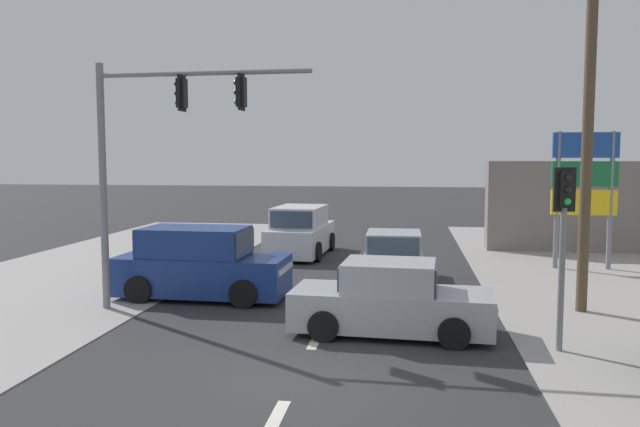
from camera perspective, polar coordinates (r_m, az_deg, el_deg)
ground_plane at (r=10.78m, az=-2.39°, el=-15.19°), size 140.00×140.00×0.00m
lane_dash_mid at (r=13.59m, az=-0.05°, el=-10.83°), size 0.20×2.40×0.01m
lane_dash_far at (r=18.41m, az=2.16°, el=-6.57°), size 0.20×2.40×0.01m
utility_pole_midground_right at (r=16.29m, az=23.45°, el=11.65°), size 1.80×0.26×10.92m
traffic_signal_mast at (r=15.52m, az=-15.13°, el=6.46°), size 5.29×0.49×6.00m
pedestal_signal_right_kerb at (r=12.70m, az=21.37°, el=-1.21°), size 0.43×0.31×3.56m
shopping_plaza_sign at (r=22.49m, az=23.03°, el=2.80°), size 2.10×0.16×4.60m
sedan_receding_far at (r=13.43m, az=6.50°, el=-7.98°), size 4.33×2.08×1.56m
sedan_oncoming_mid at (r=18.53m, az=6.73°, el=-4.33°), size 1.92×4.26×1.56m
suv_kerbside_parked at (r=23.87m, az=-1.78°, el=-1.73°), size 2.25×4.62×1.90m
suv_oncoming_near at (r=16.96m, az=-10.86°, el=-4.65°), size 4.58×2.15×1.90m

